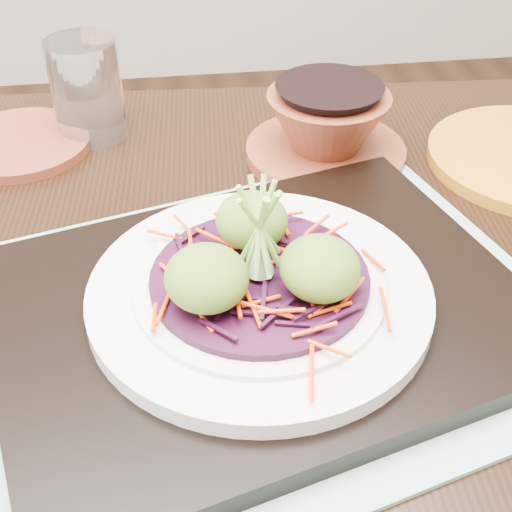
{
  "coord_description": "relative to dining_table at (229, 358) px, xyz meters",
  "views": [
    {
      "loc": [
        0.03,
        -0.52,
        1.12
      ],
      "look_at": [
        0.09,
        -0.09,
        0.77
      ],
      "focal_mm": 50.0,
      "sensor_mm": 36.0,
      "label": 1
    }
  ],
  "objects": [
    {
      "name": "dining_table",
      "position": [
        0.0,
        0.0,
        0.0
      ],
      "size": [
        1.2,
        0.84,
        0.72
      ],
      "rotation": [
        0.0,
        0.0,
        -0.07
      ],
      "color": "black",
      "rests_on": "ground"
    },
    {
      "name": "guacamole_scoops",
      "position": [
        0.02,
        -0.05,
        0.16
      ],
      "size": [
        0.15,
        0.13,
        0.05
      ],
      "color": "#4C7021",
      "rests_on": "cabbage_bed"
    },
    {
      "name": "scallion_garnish",
      "position": [
        0.02,
        -0.05,
        0.18
      ],
      "size": [
        0.06,
        0.06,
        0.09
      ],
      "primitive_type": null,
      "color": "#89C44E",
      "rests_on": "cabbage_bed"
    },
    {
      "name": "terracotta_side_plate",
      "position": [
        -0.2,
        0.26,
        0.1
      ],
      "size": [
        0.19,
        0.19,
        0.01
      ],
      "primitive_type": "cylinder",
      "rotation": [
        0.0,
        0.0,
        -0.26
      ],
      "color": "maroon",
      "rests_on": "dining_table"
    },
    {
      "name": "white_plate",
      "position": [
        0.02,
        -0.05,
        0.13
      ],
      "size": [
        0.27,
        0.27,
        0.02
      ],
      "color": "silver",
      "rests_on": "serving_tray"
    },
    {
      "name": "cabbage_bed",
      "position": [
        0.02,
        -0.05,
        0.14
      ],
      "size": [
        0.17,
        0.17,
        0.01
      ],
      "primitive_type": "cylinder",
      "color": "#310923",
      "rests_on": "white_plate"
    },
    {
      "name": "placemat",
      "position": [
        0.02,
        -0.05,
        0.1
      ],
      "size": [
        0.55,
        0.48,
        0.0
      ],
      "primitive_type": "cube",
      "rotation": [
        0.0,
        0.0,
        0.27
      ],
      "color": "#87AF94",
      "rests_on": "dining_table"
    },
    {
      "name": "water_glass",
      "position": [
        -0.12,
        0.28,
        0.15
      ],
      "size": [
        0.1,
        0.1,
        0.11
      ],
      "primitive_type": "cylinder",
      "rotation": [
        0.0,
        0.0,
        -0.49
      ],
      "color": "white",
      "rests_on": "dining_table"
    },
    {
      "name": "serving_tray",
      "position": [
        0.02,
        -0.05,
        0.11
      ],
      "size": [
        0.48,
        0.41,
        0.02
      ],
      "primitive_type": "cube",
      "rotation": [
        0.0,
        0.0,
        0.27
      ],
      "color": "black",
      "rests_on": "placemat"
    },
    {
      "name": "carrot_julienne",
      "position": [
        0.02,
        -0.05,
        0.15
      ],
      "size": [
        0.21,
        0.21,
        0.01
      ],
      "primitive_type": null,
      "color": "#E83904",
      "rests_on": "cabbage_bed"
    },
    {
      "name": "terracotta_bowl_set",
      "position": [
        0.13,
        0.19,
        0.13
      ],
      "size": [
        0.22,
        0.22,
        0.07
      ],
      "rotation": [
        0.0,
        0.0,
        -0.31
      ],
      "color": "maroon",
      "rests_on": "dining_table"
    }
  ]
}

